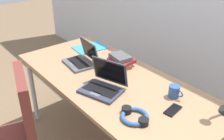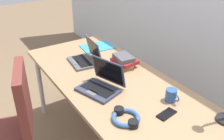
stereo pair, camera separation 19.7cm
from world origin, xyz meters
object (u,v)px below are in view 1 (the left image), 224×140
at_px(cell_phone, 173,110).
at_px(book_stack, 121,60).
at_px(laptop_center, 82,59).
at_px(laptop_front_left, 103,85).
at_px(coffee_mug, 174,91).
at_px(paper_folder_by_keyboard, 90,48).
at_px(headphones, 135,116).

relative_size(cell_phone, book_stack, 0.59).
bearing_deg(laptop_center, laptop_front_left, -13.88).
distance_m(laptop_center, book_stack, 0.34).
bearing_deg(coffee_mug, laptop_center, -165.83).
distance_m(cell_phone, paper_folder_by_keyboard, 1.19).
bearing_deg(paper_folder_by_keyboard, coffee_mug, -2.34).
height_order(laptop_center, laptop_front_left, laptop_front_left).
bearing_deg(headphones, cell_phone, 67.49).
relative_size(cell_phone, coffee_mug, 1.20).
distance_m(headphones, coffee_mug, 0.38).
distance_m(laptop_center, coffee_mug, 0.86).
relative_size(laptop_front_left, headphones, 1.64).
bearing_deg(headphones, paper_folder_by_keyboard, 158.67).
height_order(laptop_front_left, headphones, laptop_front_left).
bearing_deg(laptop_front_left, coffee_mug, 40.32).
bearing_deg(laptop_front_left, laptop_center, 166.12).
distance_m(laptop_front_left, coffee_mug, 0.50).
distance_m(book_stack, coffee_mug, 0.60).
bearing_deg(cell_phone, laptop_center, 175.79).
xyz_separation_m(book_stack, coffee_mug, (0.60, -0.03, -0.00)).
xyz_separation_m(headphones, coffee_mug, (0.00, 0.37, 0.03)).
xyz_separation_m(cell_phone, paper_folder_by_keyboard, (-1.17, 0.17, -0.00)).
xyz_separation_m(laptop_front_left, paper_folder_by_keyboard, (-0.69, 0.37, -0.04)).
distance_m(book_stack, paper_folder_by_keyboard, 0.48).
height_order(book_stack, coffee_mug, book_stack).
bearing_deg(headphones, book_stack, 145.88).
bearing_deg(laptop_front_left, headphones, -7.61).
relative_size(cell_phone, paper_folder_by_keyboard, 0.44).
bearing_deg(laptop_center, coffee_mug, 14.17).
height_order(headphones, book_stack, book_stack).
height_order(laptop_center, book_stack, laptop_center).
xyz_separation_m(laptop_center, coffee_mug, (0.84, 0.21, 0.00)).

